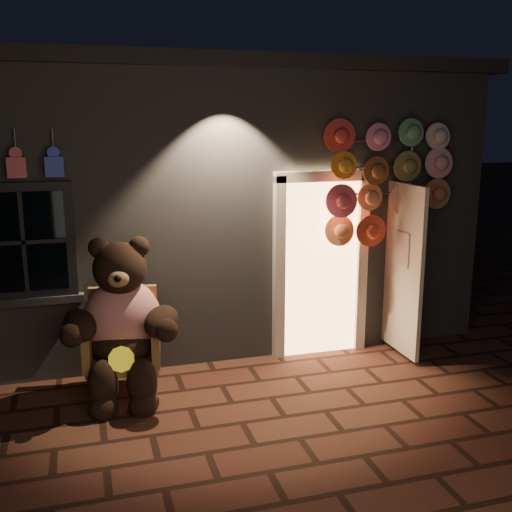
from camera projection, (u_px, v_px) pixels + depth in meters
name	position (u px, v px, depth m)	size (l,w,h in m)	color
ground	(242.00, 423.00, 5.57)	(60.00, 60.00, 0.00)	#522F1F
shop_building	(173.00, 190.00, 8.92)	(7.30, 5.95, 3.51)	slate
wicker_armchair	(124.00, 342.00, 6.12)	(0.81, 0.75, 1.07)	olive
teddy_bear	(122.00, 323.00, 5.94)	(1.23, 1.02, 1.70)	red
hat_rack	(386.00, 178.00, 6.86)	(1.56, 0.22, 2.75)	#59595E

